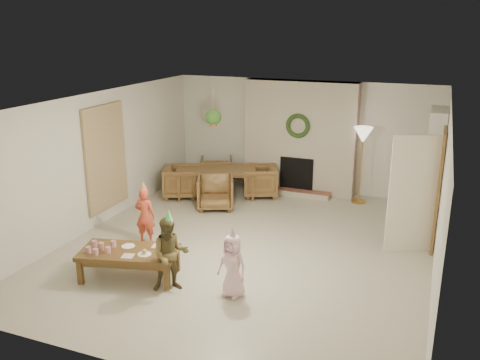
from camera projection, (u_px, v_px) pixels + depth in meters
The scene contains 56 objects.
floor at pixel (248, 246), 8.79m from camera, with size 7.00×7.00×0.00m, color #B7B29E.
ceiling at pixel (248, 102), 8.06m from camera, with size 7.00×7.00×0.00m, color white.
wall_back at pixel (302, 136), 11.53m from camera, with size 7.00×7.00×0.00m, color silver.
wall_front at pixel (130, 267), 5.31m from camera, with size 7.00×7.00×0.00m, color silver.
wall_left at pixel (97, 160), 9.48m from camera, with size 7.00×7.00×0.00m, color silver.
wall_right at pixel (441, 199), 7.37m from camera, with size 7.00×7.00×0.00m, color silver.
fireplace_mass at pixel (300, 137), 11.36m from camera, with size 2.50×0.40×2.50m, color #521517.
fireplace_hearth at pixel (294, 192), 11.40m from camera, with size 1.60×0.30×0.12m, color maroon.
fireplace_firebox at pixel (297, 174), 11.43m from camera, with size 0.75×0.12×0.75m, color black.
fireplace_wreath at pixel (298, 126), 11.06m from camera, with size 0.54×0.54×0.10m, color #1F3C16.
floor_lamp_base at pixel (358, 201), 10.96m from camera, with size 0.31×0.31×0.03m, color gold.
floor_lamp_post at pixel (361, 168), 10.74m from camera, with size 0.03×0.03×1.47m, color gold.
floor_lamp_shade at pixel (363, 135), 10.53m from camera, with size 0.39×0.39×0.33m, color beige.
bookshelf_carcass at pixel (433, 168), 9.52m from camera, with size 0.30×1.00×2.20m, color white.
bookshelf_shelf_a at pixel (428, 200), 9.71m from camera, with size 0.30×0.92×0.03m, color white.
bookshelf_shelf_b at pixel (431, 180), 9.60m from camera, with size 0.30×0.92×0.03m, color white.
bookshelf_shelf_c at pixel (433, 160), 9.48m from camera, with size 0.30×0.92×0.03m, color white.
bookshelf_shelf_d at pixel (435, 139), 9.36m from camera, with size 0.30×0.92×0.03m, color white.
books_row_lower at pixel (428, 196), 9.55m from camera, with size 0.20×0.40×0.24m, color maroon.
books_row_mid at pixel (430, 173), 9.61m from camera, with size 0.20×0.44×0.24m, color #283E93.
books_row_upper at pixel (432, 154), 9.36m from camera, with size 0.20×0.36×0.22m, color gold.
door_frame at pixel (438, 190), 8.52m from camera, with size 0.05×0.86×2.04m, color brown.
door_leaf at pixel (413, 195), 8.32m from camera, with size 0.05×0.80×2.00m, color beige.
curtain_panel at pixel (106, 158), 9.64m from camera, with size 0.06×1.20×2.00m, color tan.
dining_table at pixel (216, 183), 11.26m from camera, with size 1.76×0.98×0.62m, color brown.
dining_chair_near at pixel (215, 192), 10.51m from camera, with size 0.73×0.75×0.68m, color brown.
dining_chair_far at pixel (217, 172), 11.99m from camera, with size 0.73×0.75×0.68m, color brown.
dining_chair_left at pixel (181, 182), 11.23m from camera, with size 0.73×0.75×0.68m, color brown.
dining_chair_right at pixel (260, 181), 11.28m from camera, with size 0.73×0.75×0.68m, color brown.
hanging_plant_cord at pixel (213, 105), 9.95m from camera, with size 0.01×0.01×0.70m, color tan.
hanging_plant_pot at pixel (213, 123), 10.05m from camera, with size 0.16×0.16×0.12m, color brown.
hanging_plant_foliage at pixel (213, 117), 10.02m from camera, with size 0.32×0.32×0.32m, color #28511B.
coffee_table_top at pixel (129, 252), 7.61m from camera, with size 1.44×0.72×0.07m, color brown.
coffee_table_apron at pixel (129, 257), 7.63m from camera, with size 1.33×0.61×0.09m, color brown.
coffee_leg_fl at pixel (80, 272), 7.47m from camera, with size 0.08×0.08×0.38m, color brown.
coffee_leg_fr at pixel (167, 278), 7.31m from camera, with size 0.08×0.08×0.38m, color brown.
coffee_leg_bl at pixel (96, 255), 8.03m from camera, with size 0.08×0.08×0.38m, color brown.
coffee_leg_br at pixel (177, 260), 7.87m from camera, with size 0.08×0.08×0.38m, color brown.
cup_a at pixel (88, 250), 7.49m from camera, with size 0.08×0.08×0.10m, color silver.
cup_b at pixel (94, 244), 7.70m from camera, with size 0.08×0.08×0.10m, color silver.
cup_c at pixel (96, 252), 7.42m from camera, with size 0.08×0.08×0.10m, color silver.
cup_d at pixel (101, 246), 7.63m from camera, with size 0.08×0.08×0.10m, color silver.
cup_e at pixel (108, 250), 7.49m from camera, with size 0.08×0.08×0.10m, color silver.
cup_f at pixel (114, 244), 7.70m from camera, with size 0.08×0.08×0.10m, color silver.
plate_a at pixel (128, 246), 7.73m from camera, with size 0.20×0.20×0.01m, color white.
plate_b at pixel (144, 254), 7.46m from camera, with size 0.20×0.20×0.01m, color white.
plate_c at pixel (163, 249), 7.64m from camera, with size 0.20×0.20×0.01m, color white.
food_scoop at pixel (144, 252), 7.44m from camera, with size 0.08×0.08×0.08m, color tan.
napkin_left at pixel (128, 256), 7.40m from camera, with size 0.17×0.17×0.01m, color #D9A0A6.
napkin_right at pixel (158, 246), 7.74m from camera, with size 0.17×0.17×0.01m, color #D9A0A6.
child_red at pixel (145, 216), 8.81m from camera, with size 0.36×0.24×0.99m, color #C6432A.
party_hat_red at pixel (143, 186), 8.65m from camera, with size 0.14×0.14×0.19m, color #E3B84B.
child_plaid at pixel (170, 254), 7.22m from camera, with size 0.53×0.42×1.10m, color brown.
party_hat_plaid at pixel (169, 216), 7.04m from camera, with size 0.13×0.13×0.18m, color #51BE63.
child_pink at pixel (233, 266), 7.07m from camera, with size 0.45×0.29×0.92m, color #F9C7D5.
party_hat_pink at pixel (232, 232), 6.93m from camera, with size 0.12×0.12×0.17m, color #B1B3B8.
Camera 1 is at (2.84, -7.55, 3.69)m, focal length 38.11 mm.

